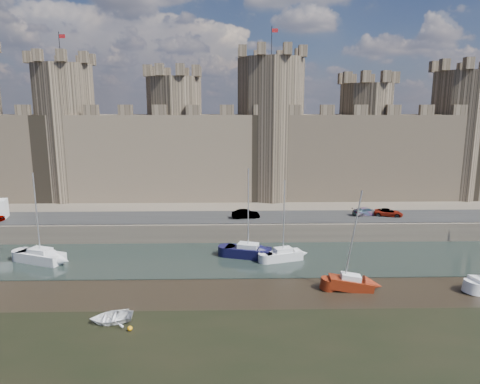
{
  "coord_description": "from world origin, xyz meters",
  "views": [
    {
      "loc": [
        -4.76,
        -24.18,
        17.73
      ],
      "look_at": [
        -3.71,
        22.0,
        8.53
      ],
      "focal_mm": 32.0,
      "sensor_mm": 36.0,
      "label": 1
    }
  ],
  "objects_px": {
    "car_1": "(246,214)",
    "sailboat_1": "(248,251)",
    "sailboat_0": "(41,256)",
    "car_2": "(366,211)",
    "car_3": "(388,213)",
    "sailboat_2": "(283,254)",
    "sailboat_4": "(351,283)"
  },
  "relations": [
    {
      "from": "car_1",
      "to": "sailboat_1",
      "type": "bearing_deg",
      "value": 173.04
    },
    {
      "from": "sailboat_0",
      "to": "car_1",
      "type": "bearing_deg",
      "value": 43.54
    },
    {
      "from": "sailboat_0",
      "to": "car_2",
      "type": "bearing_deg",
      "value": 36.28
    },
    {
      "from": "car_3",
      "to": "sailboat_0",
      "type": "relative_size",
      "value": 0.38
    },
    {
      "from": "sailboat_0",
      "to": "sailboat_2",
      "type": "xyz_separation_m",
      "value": [
        28.15,
        0.01,
        -0.03
      ]
    },
    {
      "from": "sailboat_2",
      "to": "sailboat_4",
      "type": "bearing_deg",
      "value": -72.17
    },
    {
      "from": "sailboat_1",
      "to": "sailboat_2",
      "type": "distance_m",
      "value": 4.22
    },
    {
      "from": "car_2",
      "to": "sailboat_1",
      "type": "relative_size",
      "value": 0.38
    },
    {
      "from": "car_2",
      "to": "sailboat_1",
      "type": "height_order",
      "value": "sailboat_1"
    },
    {
      "from": "car_2",
      "to": "sailboat_0",
      "type": "xyz_separation_m",
      "value": [
        -41.43,
        -11.31,
        -2.28
      ]
    },
    {
      "from": "car_1",
      "to": "sailboat_2",
      "type": "relative_size",
      "value": 0.4
    },
    {
      "from": "car_3",
      "to": "sailboat_0",
      "type": "xyz_separation_m",
      "value": [
        -44.35,
        -10.72,
        -2.24
      ]
    },
    {
      "from": "car_1",
      "to": "sailboat_2",
      "type": "height_order",
      "value": "sailboat_2"
    },
    {
      "from": "car_2",
      "to": "sailboat_1",
      "type": "bearing_deg",
      "value": 103.56
    },
    {
      "from": "sailboat_0",
      "to": "sailboat_4",
      "type": "distance_m",
      "value": 34.81
    },
    {
      "from": "car_3",
      "to": "sailboat_0",
      "type": "distance_m",
      "value": 45.68
    },
    {
      "from": "car_1",
      "to": "car_3",
      "type": "bearing_deg",
      "value": -94.72
    },
    {
      "from": "sailboat_0",
      "to": "sailboat_1",
      "type": "height_order",
      "value": "sailboat_1"
    },
    {
      "from": "car_3",
      "to": "car_2",
      "type": "bearing_deg",
      "value": 94.8
    },
    {
      "from": "sailboat_1",
      "to": "sailboat_2",
      "type": "xyz_separation_m",
      "value": [
        4.07,
        -1.11,
        -0.06
      ]
    },
    {
      "from": "car_2",
      "to": "sailboat_1",
      "type": "xyz_separation_m",
      "value": [
        -17.34,
        -10.19,
        -2.25
      ]
    },
    {
      "from": "sailboat_0",
      "to": "sailboat_2",
      "type": "distance_m",
      "value": 28.15
    },
    {
      "from": "car_1",
      "to": "sailboat_4",
      "type": "xyz_separation_m",
      "value": [
        9.71,
        -18.25,
        -2.39
      ]
    },
    {
      "from": "sailboat_4",
      "to": "sailboat_2",
      "type": "bearing_deg",
      "value": 129.4
    },
    {
      "from": "car_3",
      "to": "sailboat_2",
      "type": "bearing_deg",
      "value": 139.59
    },
    {
      "from": "sailboat_2",
      "to": "sailboat_4",
      "type": "height_order",
      "value": "sailboat_4"
    },
    {
      "from": "car_2",
      "to": "sailboat_2",
      "type": "relative_size",
      "value": 0.43
    },
    {
      "from": "sailboat_4",
      "to": "sailboat_0",
      "type": "bearing_deg",
      "value": 171.21
    },
    {
      "from": "car_2",
      "to": "car_3",
      "type": "relative_size",
      "value": 1.02
    },
    {
      "from": "car_1",
      "to": "car_2",
      "type": "relative_size",
      "value": 0.94
    },
    {
      "from": "car_2",
      "to": "sailboat_2",
      "type": "bearing_deg",
      "value": 113.53
    },
    {
      "from": "car_1",
      "to": "sailboat_0",
      "type": "xyz_separation_m",
      "value": [
        -24.12,
        -10.0,
        -2.32
      ]
    }
  ]
}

